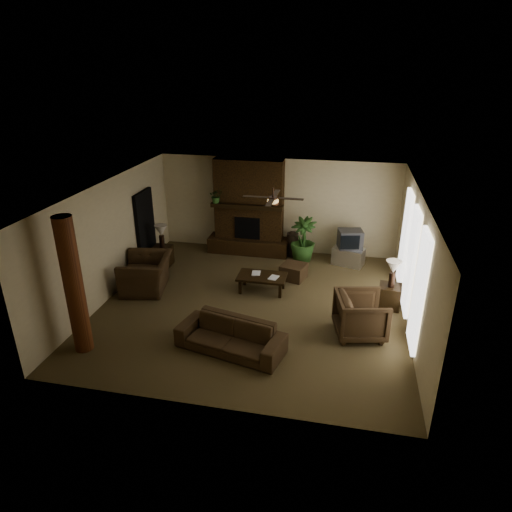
% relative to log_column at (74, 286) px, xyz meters
% --- Properties ---
extents(room_shell, '(7.00, 7.00, 7.00)m').
position_rel_log_column_xyz_m(room_shell, '(2.95, 2.40, 0.00)').
color(room_shell, brown).
rests_on(room_shell, ground).
extents(fireplace, '(2.40, 0.70, 2.80)m').
position_rel_log_column_xyz_m(fireplace, '(2.15, 5.62, -0.24)').
color(fireplace, '#412911').
rests_on(fireplace, ground).
extents(windows, '(0.08, 3.65, 2.35)m').
position_rel_log_column_xyz_m(windows, '(6.40, 2.60, -0.05)').
color(windows, white).
rests_on(windows, ground).
extents(log_column, '(0.36, 0.36, 2.80)m').
position_rel_log_column_xyz_m(log_column, '(0.00, 0.00, 0.00)').
color(log_column, brown).
rests_on(log_column, ground).
extents(doorway, '(0.10, 1.00, 2.10)m').
position_rel_log_column_xyz_m(doorway, '(-0.49, 4.20, -0.35)').
color(doorway, black).
rests_on(doorway, ground).
extents(ceiling_fan, '(1.35, 1.35, 0.37)m').
position_rel_log_column_xyz_m(ceiling_fan, '(3.35, 2.70, 1.13)').
color(ceiling_fan, black).
rests_on(ceiling_fan, ceiling).
extents(sofa, '(2.23, 1.11, 0.84)m').
position_rel_log_column_xyz_m(sofa, '(2.90, 0.56, -0.98)').
color(sofa, '#3E2D1A').
rests_on(sofa, ground).
extents(armchair_left, '(1.11, 1.47, 1.16)m').
position_rel_log_column_xyz_m(armchair_left, '(0.17, 2.68, -0.82)').
color(armchair_left, '#3E2D1A').
rests_on(armchair_left, ground).
extents(armchair_right, '(1.12, 1.16, 1.02)m').
position_rel_log_column_xyz_m(armchair_right, '(5.42, 1.64, -0.89)').
color(armchair_right, '#3E2D1A').
rests_on(armchair_right, ground).
extents(coffee_table, '(1.20, 0.70, 0.43)m').
position_rel_log_column_xyz_m(coffee_table, '(3.03, 3.15, -1.03)').
color(coffee_table, black).
rests_on(coffee_table, ground).
extents(ottoman, '(0.74, 0.74, 0.40)m').
position_rel_log_column_xyz_m(ottoman, '(3.71, 4.03, -1.20)').
color(ottoman, '#3E2D1A').
rests_on(ottoman, ground).
extents(tv_stand, '(0.96, 0.72, 0.50)m').
position_rel_log_column_xyz_m(tv_stand, '(5.12, 5.24, -1.15)').
color(tv_stand, silver).
rests_on(tv_stand, ground).
extents(tv, '(0.74, 0.65, 0.52)m').
position_rel_log_column_xyz_m(tv, '(5.13, 5.26, -0.64)').
color(tv, '#37373A').
rests_on(tv, tv_stand).
extents(floor_vase, '(0.34, 0.34, 0.77)m').
position_rel_log_column_xyz_m(floor_vase, '(3.48, 5.55, -0.97)').
color(floor_vase, black).
rests_on(floor_vase, ground).
extents(floor_plant, '(1.09, 1.44, 0.72)m').
position_rel_log_column_xyz_m(floor_plant, '(3.81, 5.27, -1.04)').
color(floor_plant, '#2E5622').
rests_on(floor_plant, ground).
extents(side_table_left, '(0.50, 0.50, 0.55)m').
position_rel_log_column_xyz_m(side_table_left, '(-0.03, 4.15, -1.12)').
color(side_table_left, black).
rests_on(side_table_left, ground).
extents(lamp_left, '(0.42, 0.42, 0.65)m').
position_rel_log_column_xyz_m(lamp_left, '(0.00, 4.12, -0.40)').
color(lamp_left, black).
rests_on(lamp_left, side_table_left).
extents(side_table_right, '(0.56, 0.56, 0.55)m').
position_rel_log_column_xyz_m(side_table_right, '(6.10, 2.97, -1.12)').
color(side_table_right, black).
rests_on(side_table_right, ground).
extents(lamp_right, '(0.45, 0.45, 0.65)m').
position_rel_log_column_xyz_m(lamp_right, '(6.10, 2.93, -0.40)').
color(lamp_right, black).
rests_on(lamp_right, side_table_right).
extents(mantel_plant, '(0.49, 0.51, 0.33)m').
position_rel_log_column_xyz_m(mantel_plant, '(1.26, 5.32, 0.32)').
color(mantel_plant, '#2E5622').
rests_on(mantel_plant, fireplace).
extents(mantel_vase, '(0.27, 0.28, 0.22)m').
position_rel_log_column_xyz_m(mantel_vase, '(2.96, 5.39, 0.27)').
color(mantel_vase, brown).
rests_on(mantel_vase, fireplace).
extents(book_a, '(0.22, 0.05, 0.29)m').
position_rel_log_column_xyz_m(book_a, '(2.76, 3.21, -0.83)').
color(book_a, '#999999').
rests_on(book_a, coffee_table).
extents(book_b, '(0.21, 0.07, 0.29)m').
position_rel_log_column_xyz_m(book_b, '(3.23, 3.09, -0.82)').
color(book_b, '#999999').
rests_on(book_b, coffee_table).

